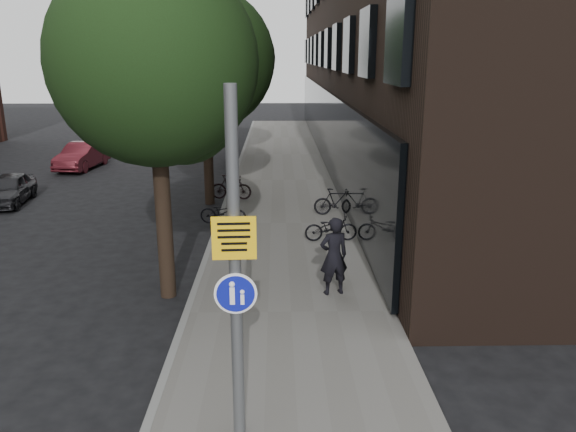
{
  "coord_description": "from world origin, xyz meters",
  "views": [
    {
      "loc": [
        -0.04,
        -7.69,
        5.42
      ],
      "look_at": [
        0.2,
        4.26,
        2.0
      ],
      "focal_mm": 35.0,
      "sensor_mm": 36.0,
      "label": 1
    }
  ],
  "objects_px": {
    "pedestrian": "(334,256)",
    "parked_bike_facade_near": "(331,228)",
    "parked_car_near": "(9,189)",
    "signpost": "(235,274)"
  },
  "relations": [
    {
      "from": "signpost",
      "to": "pedestrian",
      "type": "height_order",
      "value": "signpost"
    },
    {
      "from": "parked_bike_facade_near",
      "to": "parked_car_near",
      "type": "distance_m",
      "value": 12.78
    },
    {
      "from": "parked_bike_facade_near",
      "to": "parked_car_near",
      "type": "relative_size",
      "value": 0.47
    },
    {
      "from": "signpost",
      "to": "parked_bike_facade_near",
      "type": "xyz_separation_m",
      "value": [
        2.15,
        8.86,
        -2.11
      ]
    },
    {
      "from": "signpost",
      "to": "parked_bike_facade_near",
      "type": "bearing_deg",
      "value": 73.9
    },
    {
      "from": "pedestrian",
      "to": "parked_bike_facade_near",
      "type": "xyz_separation_m",
      "value": [
        0.3,
        3.84,
        -0.51
      ]
    },
    {
      "from": "parked_car_near",
      "to": "parked_bike_facade_near",
      "type": "bearing_deg",
      "value": -29.7
    },
    {
      "from": "pedestrian",
      "to": "parked_car_near",
      "type": "relative_size",
      "value": 0.55
    },
    {
      "from": "pedestrian",
      "to": "parked_bike_facade_near",
      "type": "height_order",
      "value": "pedestrian"
    },
    {
      "from": "parked_car_near",
      "to": "signpost",
      "type": "bearing_deg",
      "value": -61.86
    }
  ]
}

